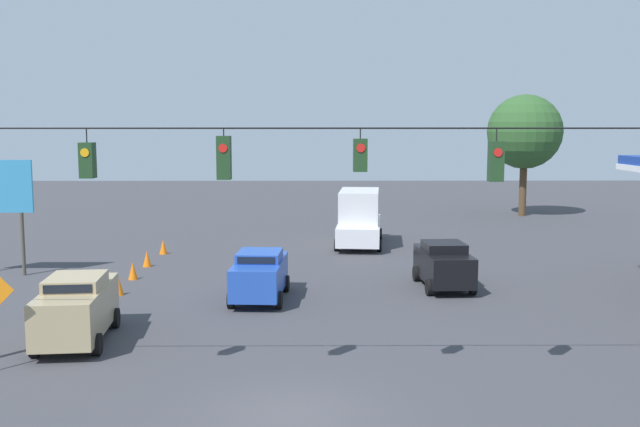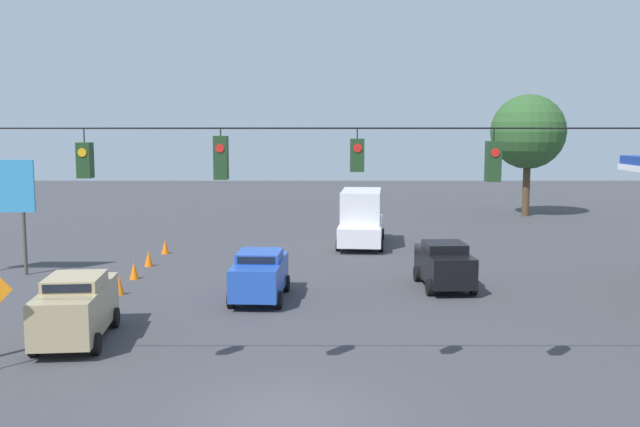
% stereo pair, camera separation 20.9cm
% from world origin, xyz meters
% --- Properties ---
extents(ground_plane, '(140.00, 140.00, 0.00)m').
position_xyz_m(ground_plane, '(0.00, 0.00, 0.00)').
color(ground_plane, '#3D3D42').
extents(overhead_signal_span, '(21.92, 0.38, 7.33)m').
position_xyz_m(overhead_signal_span, '(-0.02, -1.34, 4.59)').
color(overhead_signal_span, '#4C473D').
rests_on(overhead_signal_span, ground_plane).
extents(sedan_blue_withflow_mid, '(2.14, 4.26, 1.85)m').
position_xyz_m(sedan_blue_withflow_mid, '(1.53, -10.87, 0.96)').
color(sedan_blue_withflow_mid, '#234CB2').
rests_on(sedan_blue_withflow_mid, ground_plane).
extents(sedan_tan_parked_shoulder, '(2.26, 4.51, 2.02)m').
position_xyz_m(sedan_tan_parked_shoulder, '(6.66, -5.63, 1.05)').
color(sedan_tan_parked_shoulder, tan).
rests_on(sedan_tan_parked_shoulder, ground_plane).
extents(box_truck_white_oncoming_deep, '(2.92, 6.61, 3.05)m').
position_xyz_m(box_truck_white_oncoming_deep, '(-2.99, -23.13, 1.50)').
color(box_truck_white_oncoming_deep, silver).
rests_on(box_truck_white_oncoming_deep, ground_plane).
extents(sedan_black_oncoming_far, '(2.09, 4.05, 1.86)m').
position_xyz_m(sedan_black_oncoming_far, '(-5.74, -12.79, 0.97)').
color(sedan_black_oncoming_far, black).
rests_on(sedan_black_oncoming_far, ground_plane).
extents(traffic_cone_nearest, '(0.40, 0.40, 0.74)m').
position_xyz_m(traffic_cone_nearest, '(7.04, -5.51, 0.37)').
color(traffic_cone_nearest, orange).
rests_on(traffic_cone_nearest, ground_plane).
extents(traffic_cone_second, '(0.40, 0.40, 0.74)m').
position_xyz_m(traffic_cone_second, '(7.29, -8.46, 0.37)').
color(traffic_cone_second, orange).
rests_on(traffic_cone_second, ground_plane).
extents(traffic_cone_third, '(0.40, 0.40, 0.74)m').
position_xyz_m(traffic_cone_third, '(7.06, -11.61, 0.37)').
color(traffic_cone_third, orange).
rests_on(traffic_cone_third, ground_plane).
extents(traffic_cone_fourth, '(0.40, 0.40, 0.74)m').
position_xyz_m(traffic_cone_fourth, '(7.22, -14.46, 0.37)').
color(traffic_cone_fourth, orange).
rests_on(traffic_cone_fourth, ground_plane).
extents(traffic_cone_fifth, '(0.40, 0.40, 0.74)m').
position_xyz_m(traffic_cone_fifth, '(7.27, -17.24, 0.37)').
color(traffic_cone_fifth, orange).
rests_on(traffic_cone_fifth, ground_plane).
extents(traffic_cone_farthest, '(0.40, 0.40, 0.74)m').
position_xyz_m(traffic_cone_farthest, '(7.21, -20.54, 0.37)').
color(traffic_cone_farthest, orange).
rests_on(traffic_cone_farthest, ground_plane).
extents(tree_horizon_left, '(5.35, 5.35, 8.78)m').
position_xyz_m(tree_horizon_left, '(-15.71, -36.10, 6.08)').
color(tree_horizon_left, '#4C3823').
rests_on(tree_horizon_left, ground_plane).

